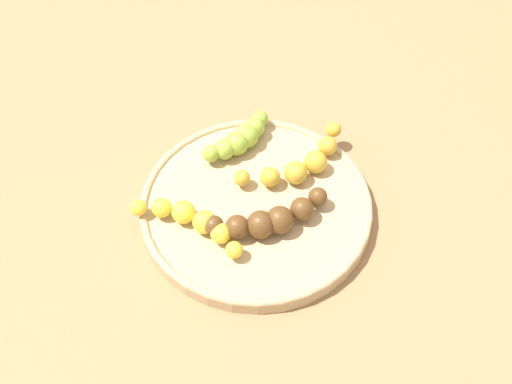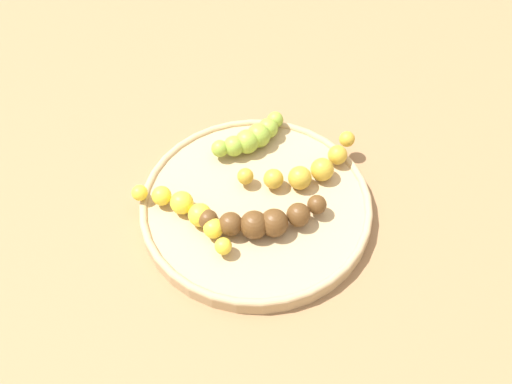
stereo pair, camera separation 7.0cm
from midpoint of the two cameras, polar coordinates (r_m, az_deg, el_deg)
ground_plane at (r=0.73m, az=2.74°, el=-2.04°), size 2.40×2.40×0.00m
fruit_bowl at (r=0.72m, az=2.78°, el=-1.46°), size 0.29×0.29×0.02m
banana_yellow at (r=0.69m, az=-3.99°, el=-2.09°), size 0.14×0.08×0.03m
banana_overripe at (r=0.67m, az=3.85°, el=-3.00°), size 0.07×0.15×0.03m
banana_spotted at (r=0.73m, az=7.82°, el=2.27°), size 0.06×0.17×0.03m
banana_green at (r=0.76m, az=2.17°, el=5.34°), size 0.05×0.11×0.03m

